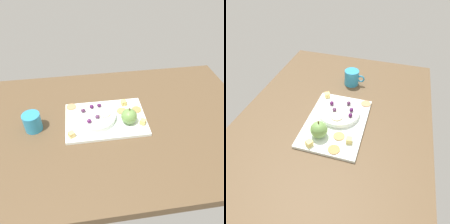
{
  "view_description": "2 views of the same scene",
  "coord_description": "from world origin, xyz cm",
  "views": [
    {
      "loc": [
        -12.04,
        -74.25,
        74.73
      ],
      "look_at": [
        -1.0,
        0.43,
        9.62
      ],
      "focal_mm": 37.22,
      "sensor_mm": 36.0,
      "label": 1
    },
    {
      "loc": [
        59.01,
        21.28,
        69.25
      ],
      "look_at": [
        -6.38,
        1.93,
        8.12
      ],
      "focal_mm": 34.31,
      "sensor_mm": 36.0,
      "label": 2
    }
  ],
  "objects": [
    {
      "name": "serving_dish",
      "position": [
        -8.12,
        1.95,
        6.22
      ],
      "size": [
        17.88,
        17.88,
        2.31
      ],
      "primitive_type": "cylinder",
      "color": "white",
      "rests_on": "platter"
    },
    {
      "name": "platter",
      "position": [
        -3.63,
        1.88,
        4.43
      ],
      "size": [
        35.51,
        24.82,
        1.25
      ],
      "primitive_type": "cube",
      "color": "white",
      "rests_on": "table"
    },
    {
      "name": "cracker_0",
      "position": [
        11.25,
        5.54,
        5.26
      ],
      "size": [
        4.56,
        4.56,
        0.4
      ],
      "primitive_type": "cylinder",
      "color": "tan",
      "rests_on": "platter"
    },
    {
      "name": "grape_1",
      "position": [
        -5.87,
        7.52,
        8.2
      ],
      "size": [
        1.94,
        1.74,
        1.66
      ],
      "primitive_type": "ellipsoid",
      "color": "#49184A",
      "rests_on": "serving_dish"
    },
    {
      "name": "apple_slice_0",
      "position": [
        -3.94,
        2.1,
        7.67
      ],
      "size": [
        5.13,
        5.13,
        0.6
      ],
      "primitive_type": "cylinder",
      "color": "beige",
      "rests_on": "serving_dish"
    },
    {
      "name": "cheese_cube_1",
      "position": [
        6.04,
        10.07,
        6.23
      ],
      "size": [
        2.64,
        2.64,
        2.33
      ],
      "primitive_type": "cube",
      "rotation": [
        0.0,
        0.0,
        0.14
      ],
      "color": "#E2CA6C",
      "rests_on": "platter"
    },
    {
      "name": "grape_0",
      "position": [
        -7.42,
        -0.39,
        8.16
      ],
      "size": [
        1.94,
        1.74,
        1.58
      ],
      "primitive_type": "ellipsoid",
      "color": "#562F55",
      "rests_on": "serving_dish"
    },
    {
      "name": "apple_stem",
      "position": [
        6.02,
        -2.15,
        12.52
      ],
      "size": [
        0.5,
        0.5,
        1.2
      ],
      "primitive_type": "cylinder",
      "color": "brown",
      "rests_on": "apple_whole"
    },
    {
      "name": "grape_3",
      "position": [
        -13.24,
        4.91,
        8.23
      ],
      "size": [
        1.94,
        1.74,
        1.71
      ],
      "primitive_type": "ellipsoid",
      "color": "#4E274B",
      "rests_on": "serving_dish"
    },
    {
      "name": "cheese_cube_2",
      "position": [
        -18.76,
        -7.16,
        6.23
      ],
      "size": [
        3.18,
        3.18,
        2.33
      ],
      "primitive_type": "cube",
      "rotation": [
        0.0,
        0.0,
        0.51
      ],
      "color": "#F4CF73",
      "rests_on": "platter"
    },
    {
      "name": "table",
      "position": [
        0.0,
        0.0,
        1.9
      ],
      "size": [
        128.01,
        83.81,
        3.81
      ],
      "primitive_type": "cube",
      "color": "brown",
      "rests_on": "ground"
    },
    {
      "name": "cracker_2",
      "position": [
        4.33,
        5.48,
        5.26
      ],
      "size": [
        4.56,
        4.56,
        0.4
      ],
      "primitive_type": "cylinder",
      "color": "tan",
      "rests_on": "platter"
    },
    {
      "name": "apple_whole",
      "position": [
        6.02,
        -2.15,
        8.49
      ],
      "size": [
        6.86,
        6.86,
        6.86
      ],
      "primitive_type": "sphere",
      "color": "#709F4F",
      "rests_on": "platter"
    },
    {
      "name": "cup",
      "position": [
        -34.81,
        1.13,
        7.81
      ],
      "size": [
        7.42,
        10.63,
        8.0
      ],
      "color": "#3093C3",
      "rests_on": "table"
    },
    {
      "name": "grape_2",
      "position": [
        -11.1,
        -2.37,
        8.29
      ],
      "size": [
        1.94,
        1.74,
        1.83
      ],
      "primitive_type": "ellipsoid",
      "color": "#581C58",
      "rests_on": "serving_dish"
    },
    {
      "name": "cheese_cube_0",
      "position": [
        11.81,
        -4.11,
        6.23
      ],
      "size": [
        3.23,
        3.23,
        2.33
      ],
      "primitive_type": "cube",
      "rotation": [
        0.0,
        0.0,
        0.99
      ],
      "color": "#E4CC6B",
      "rests_on": "platter"
    },
    {
      "name": "grape_4",
      "position": [
        -9.32,
        7.1,
        8.24
      ],
      "size": [
        1.94,
        1.74,
        1.75
      ],
      "primitive_type": "ellipsoid",
      "color": "#4C1751",
      "rests_on": "serving_dish"
    },
    {
      "name": "cracker_1",
      "position": [
        -18.69,
        11.91,
        5.26
      ],
      "size": [
        4.56,
        4.56,
        0.4
      ],
      "primitive_type": "cylinder",
      "color": "tan",
      "rests_on": "platter"
    }
  ]
}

